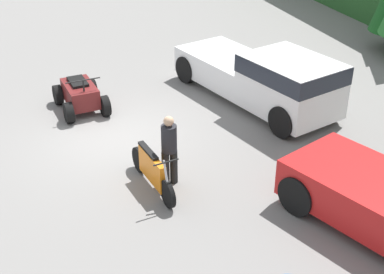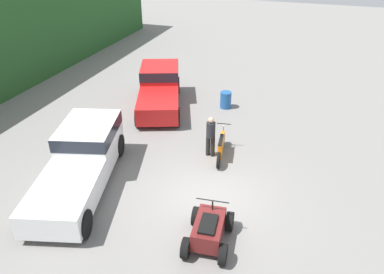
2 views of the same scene
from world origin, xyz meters
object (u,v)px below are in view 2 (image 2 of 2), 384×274
Objects in this scene: rider_person at (211,135)px; steel_barrel at (226,100)px; pickup_truck_second at (82,157)px; dirt_bike at (221,146)px; pickup_truck_red at (159,87)px; quad_atv at (209,230)px.

rider_person reaches higher than steel_barrel.
steel_barrel is at bearing 8.49° from rider_person.
pickup_truck_second is 5.14m from rider_person.
rider_person is 4.87m from steel_barrel.
rider_person reaches higher than dirt_bike.
pickup_truck_red is 2.64× the size of quad_atv.
quad_atv is at bearing -169.42° from pickup_truck_red.
dirt_bike is 0.67m from rider_person.
pickup_truck_second is (-7.28, 0.02, 0.00)m from pickup_truck_red.
rider_person is (-4.15, -4.05, -0.00)m from pickup_truck_red.
dirt_bike is 1.30× the size of rider_person.
rider_person is 2.03× the size of steel_barrel.
steel_barrel is at bearing -39.19° from pickup_truck_second.
pickup_truck_second is at bearing 156.10° from steel_barrel.
quad_atv is 2.44× the size of steel_barrel.
pickup_truck_second reaches higher than dirt_bike.
pickup_truck_second is 8.70m from steel_barrel.
pickup_truck_second is 3.50× the size of rider_person.
steel_barrel is (4.80, 0.56, -0.53)m from rider_person.
pickup_truck_second is 2.70× the size of dirt_bike.
pickup_truck_red is 5.80m from rider_person.
dirt_bike is at bearing -168.07° from steel_barrel.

